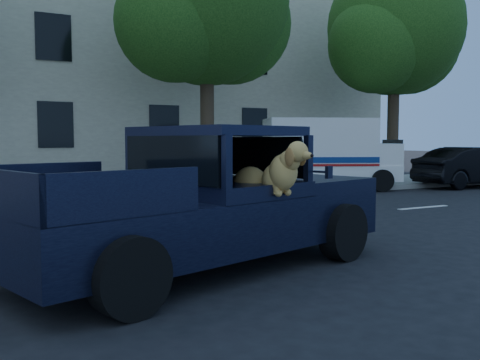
# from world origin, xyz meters

# --- Properties ---
(ground) EXTENTS (120.00, 120.00, 0.00)m
(ground) POSITION_xyz_m (0.00, 0.00, 0.00)
(ground) COLOR black
(ground) RESTS_ON ground
(far_sidewalk) EXTENTS (60.00, 4.00, 0.15)m
(far_sidewalk) POSITION_xyz_m (0.00, 9.20, 0.07)
(far_sidewalk) COLOR gray
(far_sidewalk) RESTS_ON ground
(lane_stripes) EXTENTS (21.60, 0.14, 0.01)m
(lane_stripes) POSITION_xyz_m (2.00, 3.40, 0.01)
(lane_stripes) COLOR silver
(lane_stripes) RESTS_ON ground
(street_tree_mid) EXTENTS (6.00, 5.20, 8.60)m
(street_tree_mid) POSITION_xyz_m (5.03, 9.62, 5.71)
(street_tree_mid) COLOR #332619
(street_tree_mid) RESTS_ON ground
(street_tree_right) EXTENTS (6.00, 5.20, 8.60)m
(street_tree_right) POSITION_xyz_m (13.03, 9.62, 5.71)
(street_tree_right) COLOR #332619
(street_tree_right) RESTS_ON ground
(building_main) EXTENTS (26.00, 6.00, 9.00)m
(building_main) POSITION_xyz_m (3.00, 16.50, 4.50)
(building_main) COLOR beige
(building_main) RESTS_ON ground
(pickup_truck) EXTENTS (5.53, 3.39, 1.85)m
(pickup_truck) POSITION_xyz_m (0.50, 0.24, 0.63)
(pickup_truck) COLOR black
(pickup_truck) RESTS_ON ground
(mail_truck) EXTENTS (4.77, 3.52, 2.38)m
(mail_truck) POSITION_xyz_m (8.90, 8.43, 1.04)
(mail_truck) COLOR silver
(mail_truck) RESTS_ON ground
(parked_sedan) EXTENTS (1.87, 4.42, 1.42)m
(parked_sedan) POSITION_xyz_m (13.93, 6.64, 0.71)
(parked_sedan) COLOR black
(parked_sedan) RESTS_ON ground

